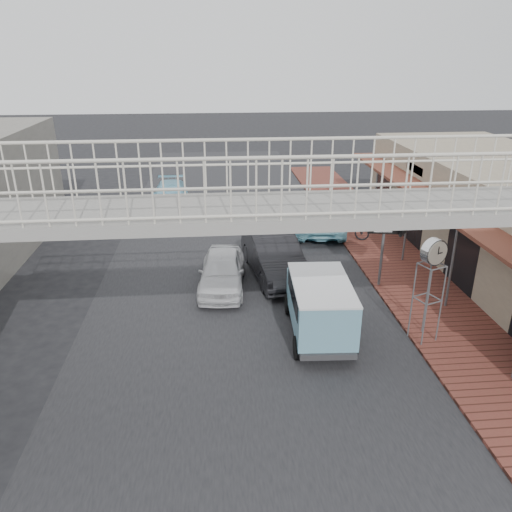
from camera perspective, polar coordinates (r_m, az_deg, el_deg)
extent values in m
plane|color=black|center=(15.44, -1.64, -8.82)|extent=(120.00, 120.00, 0.00)
cube|color=black|center=(15.44, -1.64, -8.80)|extent=(10.00, 60.00, 0.01)
cube|color=brown|center=(19.43, 17.30, -2.86)|extent=(3.00, 40.00, 0.10)
cube|color=brown|center=(19.82, 20.42, 6.04)|extent=(1.80, 18.00, 0.12)
cube|color=silver|center=(22.97, 17.77, 9.50)|extent=(0.08, 2.60, 0.90)
cube|color=#B21914|center=(17.34, 25.68, 4.42)|extent=(0.08, 2.20, 0.80)
cube|color=gray|center=(9.66, -0.48, 5.11)|extent=(14.00, 2.00, 0.24)
cube|color=beige|center=(10.41, -0.92, 10.18)|extent=(14.00, 0.08, 1.10)
cube|color=beige|center=(8.57, 0.03, 7.53)|extent=(14.00, 0.08, 1.10)
imported|color=silver|center=(18.01, -3.90, -1.69)|extent=(1.93, 4.05, 1.34)
imported|color=black|center=(18.95, 2.12, 0.00)|extent=(2.31, 4.99, 1.58)
imported|color=#73B6C8|center=(24.17, 6.95, 4.61)|extent=(2.86, 5.26, 1.40)
imported|color=#7BBDD6|center=(28.05, -9.79, 6.85)|extent=(1.91, 4.60, 1.33)
cylinder|color=black|center=(16.41, 3.79, -5.50)|extent=(0.27, 0.69, 0.68)
cylinder|color=black|center=(16.62, 8.98, -5.35)|extent=(0.27, 0.69, 0.68)
cylinder|color=black|center=(14.17, 4.83, -10.40)|extent=(0.27, 0.69, 0.68)
cylinder|color=black|center=(14.42, 10.88, -10.14)|extent=(0.27, 0.69, 0.68)
cube|color=#679DB4|center=(14.74, 7.40, -5.54)|extent=(1.80, 3.17, 1.30)
cube|color=#679DB4|center=(16.41, 6.39, -3.33)|extent=(1.61, 0.95, 0.87)
cube|color=black|center=(14.58, 7.47, -4.30)|extent=(1.81, 2.59, 0.48)
cube|color=silver|center=(14.44, 7.53, -3.17)|extent=(1.82, 3.17, 0.06)
imported|color=black|center=(22.94, 10.46, 3.19)|extent=(2.06, 1.42, 1.02)
imported|color=black|center=(26.89, 9.06, 5.96)|extent=(1.54, 0.90, 0.89)
cylinder|color=#59595B|center=(15.24, 17.42, -4.87)|extent=(0.05, 0.05, 2.37)
cylinder|color=#59595B|center=(15.61, 18.94, -4.40)|extent=(0.05, 0.05, 2.37)
cylinder|color=#59595B|center=(14.89, 18.89, -5.72)|extent=(0.05, 0.05, 2.37)
cylinder|color=#59595B|center=(15.27, 20.41, -5.22)|extent=(0.05, 0.05, 2.37)
cylinder|color=silver|center=(14.62, 19.67, 0.47)|extent=(0.81, 0.53, 0.77)
cylinder|color=beige|center=(14.53, 20.06, 0.28)|extent=(0.64, 0.27, 0.68)
cylinder|color=beige|center=(14.71, 19.29, 0.65)|extent=(0.64, 0.27, 0.68)
cylinder|color=#59595B|center=(18.27, 14.24, 0.81)|extent=(0.10, 0.10, 2.80)
cube|color=black|center=(17.91, 14.56, 3.80)|extent=(1.15, 0.23, 0.87)
cone|color=black|center=(18.08, 17.11, 3.70)|extent=(0.73, 1.14, 1.06)
cube|color=white|center=(17.88, 14.41, 3.62)|extent=(0.76, 0.12, 0.58)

